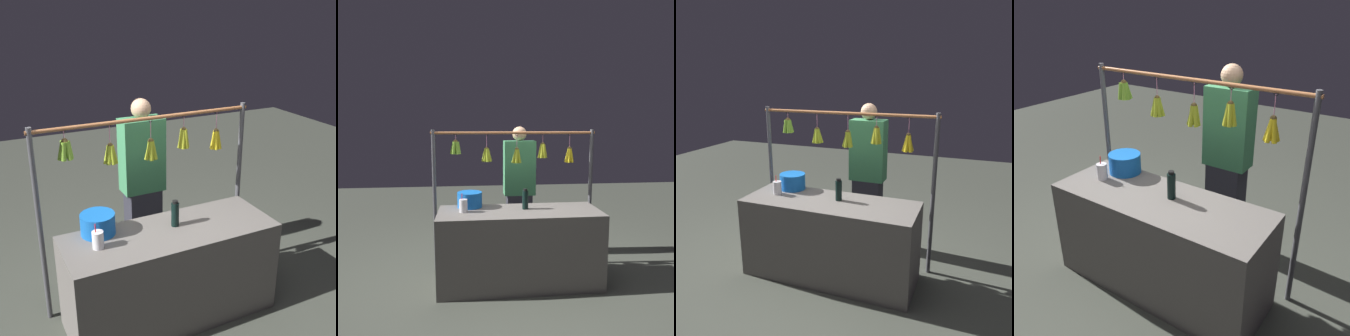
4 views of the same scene
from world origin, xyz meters
TOP-DOWN VIEW (x-y plane):
  - ground_plane at (0.00, 0.00)m, footprint 12.00×12.00m
  - market_counter at (0.00, 0.00)m, footprint 1.76×0.64m
  - display_rack at (0.01, -0.43)m, footprint 1.96×0.12m
  - water_bottle at (-0.07, -0.06)m, footprint 0.07×0.07m
  - blue_bucket at (0.54, -0.21)m, footprint 0.28×0.28m
  - drink_cup at (0.61, -0.00)m, footprint 0.09×0.09m
  - vendor_person at (-0.12, -0.86)m, footprint 0.41×0.22m

SIDE VIEW (x-z plane):
  - ground_plane at x=0.00m, z-range 0.00..0.00m
  - market_counter at x=0.00m, z-range 0.00..0.83m
  - vendor_person at x=-0.12m, z-range -0.01..1.73m
  - drink_cup at x=0.61m, z-range 0.80..1.00m
  - blue_bucket at x=0.54m, z-range 0.83..1.00m
  - water_bottle at x=-0.07m, z-range 0.82..1.05m
  - display_rack at x=0.01m, z-range 0.36..2.07m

